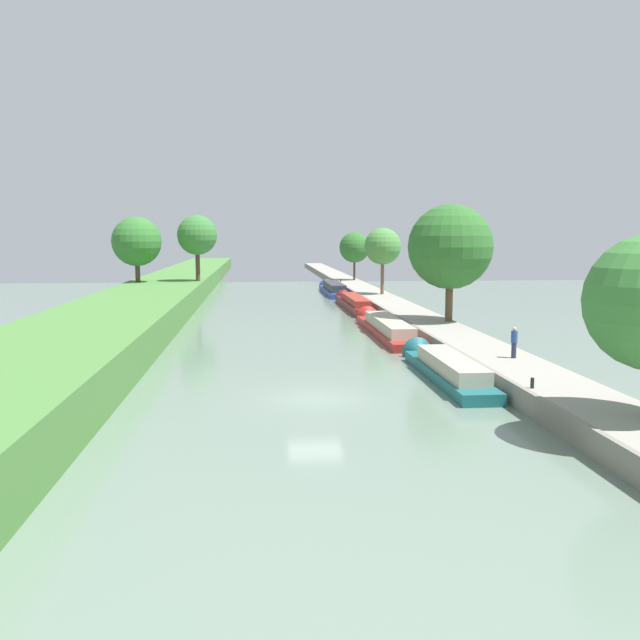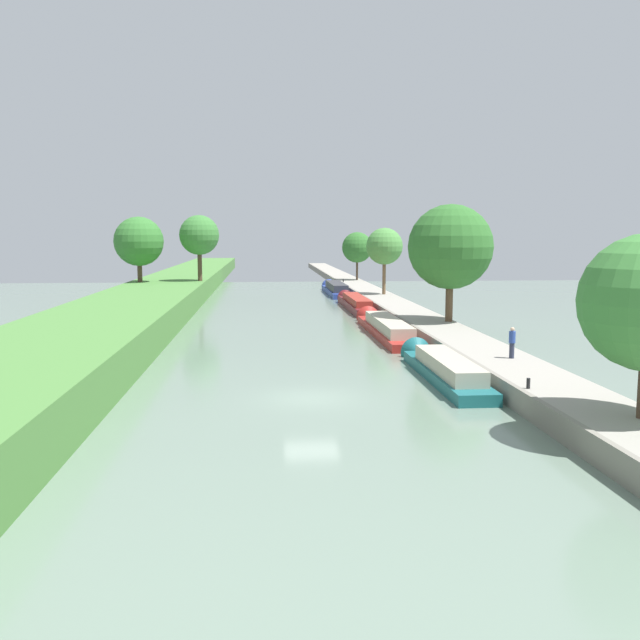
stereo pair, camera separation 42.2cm
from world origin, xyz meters
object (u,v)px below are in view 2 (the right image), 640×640
(person_walking, at_px, (512,342))
(mooring_bollard_far, at_px, (343,280))
(narrowboat_teal, at_px, (442,367))
(narrowboat_blue, at_px, (335,289))
(mooring_bollard_near, at_px, (528,383))
(narrowboat_red, at_px, (384,327))
(narrowboat_maroon, at_px, (355,303))

(person_walking, xyz_separation_m, mooring_bollard_far, (-1.90, 60.15, -0.65))
(narrowboat_teal, distance_m, narrowboat_blue, 52.62)
(mooring_bollard_far, bearing_deg, mooring_bollard_near, -90.00)
(narrowboat_red, xyz_separation_m, mooring_bollard_far, (2.01, 44.00, 0.67))
(narrowboat_teal, bearing_deg, mooring_bollard_near, -75.86)
(person_walking, height_order, mooring_bollard_far, person_walking)
(narrowboat_maroon, bearing_deg, person_walking, -83.86)
(narrowboat_maroon, relative_size, mooring_bollard_far, 37.07)
(narrowboat_red, bearing_deg, narrowboat_maroon, 89.39)
(narrowboat_blue, relative_size, person_walking, 10.15)
(mooring_bollard_near, xyz_separation_m, mooring_bollard_far, (0.00, 67.23, 0.00))
(narrowboat_red, height_order, narrowboat_blue, narrowboat_blue)
(narrowboat_blue, height_order, mooring_bollard_near, narrowboat_blue)
(narrowboat_teal, distance_m, narrowboat_maroon, 34.34)
(narrowboat_maroon, relative_size, mooring_bollard_near, 37.07)
(narrowboat_teal, relative_size, narrowboat_blue, 0.76)
(narrowboat_blue, xyz_separation_m, mooring_bollard_near, (1.93, -59.84, 0.60))
(narrowboat_teal, relative_size, narrowboat_red, 0.75)
(narrowboat_teal, height_order, mooring_bollard_near, mooring_bollard_near)
(narrowboat_teal, xyz_separation_m, narrowboat_blue, (-0.11, 52.62, 0.09))
(narrowboat_blue, bearing_deg, mooring_bollard_far, 75.38)
(mooring_bollard_near, relative_size, mooring_bollard_far, 1.00)
(narrowboat_blue, height_order, mooring_bollard_far, narrowboat_blue)
(narrowboat_teal, distance_m, mooring_bollard_near, 7.48)
(narrowboat_teal, bearing_deg, mooring_bollard_far, 88.26)
(narrowboat_red, distance_m, narrowboat_blue, 36.60)
(narrowboat_red, relative_size, narrowboat_blue, 1.01)
(narrowboat_blue, xyz_separation_m, person_walking, (3.82, -52.76, 1.25))
(narrowboat_blue, relative_size, mooring_bollard_near, 37.45)
(mooring_bollard_near, bearing_deg, narrowboat_blue, 91.85)
(narrowboat_red, distance_m, mooring_bollard_near, 23.33)
(narrowboat_red, height_order, narrowboat_maroon, narrowboat_maroon)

